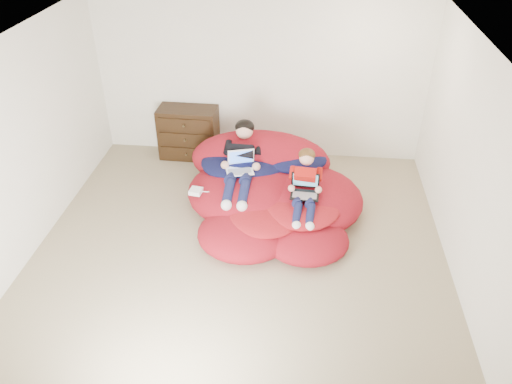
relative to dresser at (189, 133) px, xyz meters
name	(u,v)px	position (x,y,z in m)	size (l,w,h in m)	color
room_shell	(240,235)	(1.11, -2.26, -0.19)	(5.10, 5.10, 2.77)	tan
dresser	(189,133)	(0.00, 0.00, 0.00)	(0.92, 0.53, 0.82)	black
beanbag_pile	(270,191)	(1.40, -1.31, -0.14)	(2.45, 2.36, 0.93)	#A3121F
cream_pillow	(245,142)	(0.98, -0.59, 0.21)	(0.44, 0.28, 0.28)	white
older_boy	(242,158)	(1.00, -1.16, 0.26)	(0.37, 1.32, 0.71)	black
younger_boy	(305,183)	(1.87, -1.60, 0.20)	(0.31, 0.99, 0.65)	red
laptop_white	(240,165)	(1.00, -1.29, 0.23)	(0.41, 0.40, 0.26)	white
laptop_black	(305,188)	(1.87, -1.66, 0.15)	(0.37, 0.33, 0.26)	black
power_adapter	(196,191)	(0.46, -1.65, 0.01)	(0.15, 0.15, 0.06)	white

